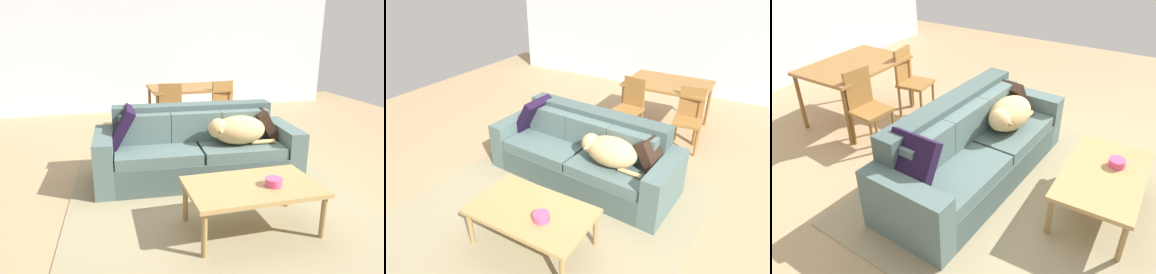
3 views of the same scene
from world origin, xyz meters
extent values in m
plane|color=tan|center=(0.00, 0.00, 0.00)|extent=(10.00, 10.00, 0.00)
cube|color=silver|center=(0.00, 4.00, 1.35)|extent=(8.00, 0.12, 2.70)
cube|color=gray|center=(-0.18, -0.71, 0.01)|extent=(3.23, 3.43, 0.01)
cube|color=#415452|center=(-0.18, 0.04, 0.17)|extent=(2.01, 1.02, 0.33)
cube|color=#506764|center=(-0.67, 0.08, 0.39)|extent=(1.00, 0.91, 0.12)
cube|color=#506764|center=(0.30, 0.01, 0.39)|extent=(1.00, 0.91, 0.12)
cube|color=#415452|center=(-0.16, 0.36, 0.66)|extent=(1.96, 0.38, 0.41)
cube|color=#506764|center=(-0.78, 0.22, 0.62)|extent=(0.61, 0.20, 0.34)
cube|color=#506764|center=(-0.18, 0.17, 0.62)|extent=(0.61, 0.20, 0.34)
cube|color=#506764|center=(0.43, 0.13, 0.62)|extent=(0.61, 0.20, 0.34)
cube|color=#506764|center=(-1.26, 0.12, 0.31)|extent=(0.27, 0.89, 0.62)
cube|color=#506764|center=(0.89, -0.03, 0.31)|extent=(0.27, 0.89, 0.62)
ellipsoid|color=tan|center=(0.27, -0.10, 0.62)|extent=(0.64, 0.43, 0.33)
sphere|color=tan|center=(0.01, -0.10, 0.66)|extent=(0.23, 0.23, 0.23)
cone|color=#9E8254|center=(0.01, -0.20, 0.65)|extent=(0.11, 0.13, 0.10)
cylinder|color=tan|center=(0.54, -0.20, 0.48)|extent=(0.28, 0.07, 0.05)
cube|color=black|center=(-1.05, 0.22, 0.67)|extent=(0.37, 0.50, 0.47)
cube|color=#312017|center=(0.70, 0.09, 0.62)|extent=(0.35, 0.42, 0.38)
cube|color=tan|center=(-0.04, -1.18, 0.42)|extent=(1.17, 0.70, 0.04)
cylinder|color=olive|center=(-0.57, -1.48, 0.20)|extent=(0.05, 0.05, 0.40)
cylinder|color=olive|center=(0.49, -1.48, 0.20)|extent=(0.05, 0.05, 0.40)
cylinder|color=olive|center=(-0.57, -0.88, 0.20)|extent=(0.05, 0.05, 0.40)
cylinder|color=olive|center=(0.49, -0.88, 0.20)|extent=(0.05, 0.05, 0.40)
cylinder|color=#EA4C7F|center=(0.13, -1.25, 0.48)|extent=(0.15, 0.15, 0.07)
cube|color=olive|center=(0.23, 2.11, 0.76)|extent=(1.30, 0.92, 0.04)
cylinder|color=brown|center=(-0.37, 1.70, 0.37)|extent=(0.05, 0.05, 0.74)
cylinder|color=brown|center=(0.83, 1.70, 0.37)|extent=(0.05, 0.05, 0.74)
cylinder|color=brown|center=(-0.37, 2.52, 0.37)|extent=(0.05, 0.05, 0.74)
cylinder|color=brown|center=(0.83, 2.52, 0.37)|extent=(0.05, 0.05, 0.74)
cube|color=olive|center=(-0.19, 1.48, 0.44)|extent=(0.44, 0.44, 0.04)
cube|color=olive|center=(-0.17, 1.66, 0.69)|extent=(0.36, 0.07, 0.46)
cylinder|color=brown|center=(-0.38, 1.33, 0.21)|extent=(0.04, 0.04, 0.42)
cylinder|color=brown|center=(-0.04, 1.29, 0.21)|extent=(0.04, 0.04, 0.42)
cylinder|color=brown|center=(-0.34, 1.66, 0.21)|extent=(0.04, 0.04, 0.42)
cylinder|color=brown|center=(0.00, 1.63, 0.21)|extent=(0.04, 0.04, 0.42)
cube|color=olive|center=(0.74, 1.52, 0.44)|extent=(0.44, 0.44, 0.04)
cube|color=olive|center=(0.72, 1.69, 0.69)|extent=(0.36, 0.08, 0.46)
cylinder|color=brown|center=(0.59, 1.33, 0.21)|extent=(0.04, 0.04, 0.42)
cylinder|color=brown|center=(0.92, 1.37, 0.21)|extent=(0.04, 0.04, 0.42)
cylinder|color=brown|center=(0.55, 1.67, 0.21)|extent=(0.04, 0.04, 0.42)
cylinder|color=brown|center=(0.89, 1.70, 0.21)|extent=(0.04, 0.04, 0.42)
camera|label=1|loc=(-1.32, -3.87, 1.78)|focal=34.06mm
camera|label=2|loc=(1.61, -3.13, 2.54)|focal=31.72mm
camera|label=3|loc=(-3.00, -1.46, 2.45)|focal=34.75mm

